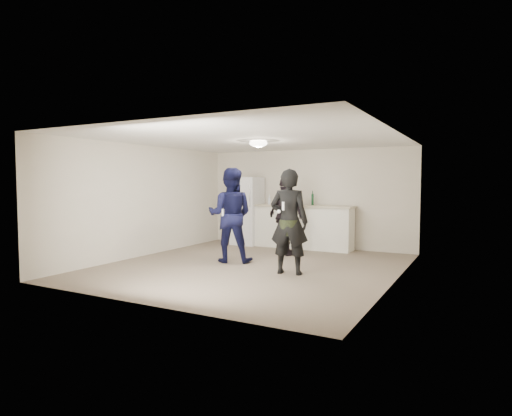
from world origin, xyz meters
The scene contains 21 objects.
floor centered at (0.00, 0.00, 0.00)m, with size 6.00×6.00×0.00m, color #6B5B4C.
ceiling centered at (0.00, 0.00, 2.50)m, with size 6.00×6.00×0.00m, color silver.
wall_back centered at (0.00, 3.00, 1.25)m, with size 6.00×6.00×0.00m, color beige.
wall_front centered at (0.00, -3.00, 1.25)m, with size 6.00×6.00×0.00m, color beige.
wall_left centered at (-2.75, 0.00, 1.25)m, with size 6.00×6.00×0.00m, color beige.
wall_right centered at (2.75, 0.00, 1.25)m, with size 6.00×6.00×0.00m, color beige.
counter centered at (-0.03, 2.67, 0.53)m, with size 2.60×0.56×1.05m, color white.
counter_top centered at (-0.03, 2.67, 1.07)m, with size 2.68×0.64×0.04m, color #C0B495.
fridge centered at (-1.55, 2.60, 0.90)m, with size 0.70×0.70×1.80m, color white.
fridge_handle centered at (-1.27, 2.23, 1.30)m, with size 0.02×0.02×0.60m, color silver.
ceiling_dome centered at (0.00, 0.30, 2.45)m, with size 0.36×0.36×0.16m, color white.
shaker centered at (-0.51, 2.59, 1.18)m, with size 0.08×0.08×0.17m, color silver.
man centered at (-0.62, 0.23, 0.98)m, with size 0.95×0.74×1.96m, color #101345.
woman centered at (0.93, -0.27, 0.95)m, with size 0.70×0.46×1.91m, color black.
camo_shorts centered at (0.93, -0.27, 0.85)m, with size 0.34×0.34×0.28m, color #253317.
spectator centered at (0.06, 1.54, 0.91)m, with size 1.06×0.44×1.82m, color black.
remote_man centered at (-0.62, -0.05, 1.05)m, with size 0.04×0.04×0.15m, color white.
nunchuk_man centered at (-0.50, -0.02, 0.98)m, with size 0.07×0.07×0.07m, color silver.
remote_woman centered at (0.93, -0.52, 1.25)m, with size 0.04×0.04×0.15m, color white.
nunchuk_woman centered at (0.83, -0.49, 1.15)m, with size 0.07×0.07×0.07m, color white.
bottle_cluster centered at (-0.47, 2.73, 1.20)m, with size 1.18×0.30×0.28m.
Camera 1 is at (4.04, -7.34, 1.67)m, focal length 30.00 mm.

